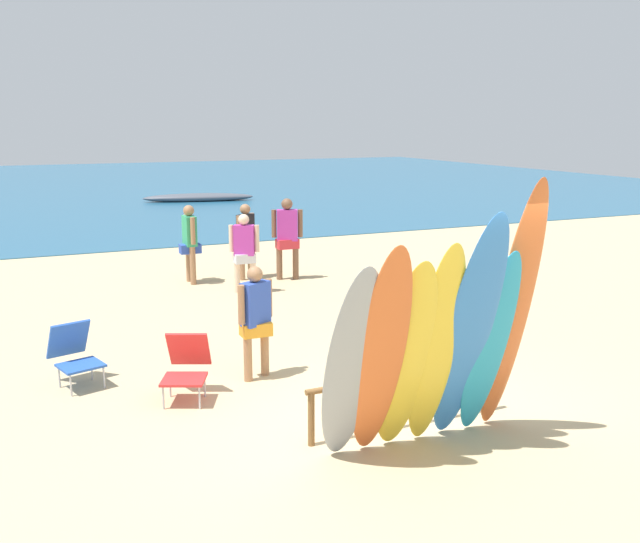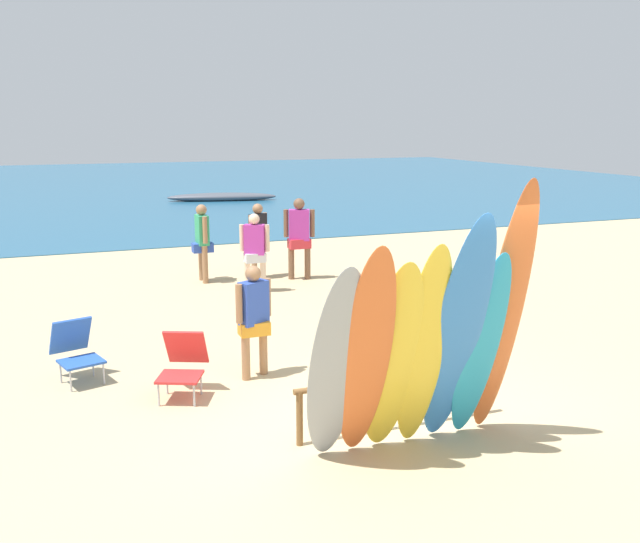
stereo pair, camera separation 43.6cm
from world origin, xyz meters
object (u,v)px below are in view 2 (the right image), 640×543
object	(u,v)px
surfboard_grey_0	(336,367)
beach_chair_red	(183,361)
beachgoer_near_rack	(254,314)
beach_chair_blue	(76,348)
beachgoer_photographing	(255,247)
surfboard_blue_4	(458,333)
surfboard_teal_5	(480,347)
surfboard_orange_6	(504,311)
surfboard_orange_1	(366,355)
beachgoer_by_water	(299,233)
beachgoer_midbeach	(202,237)
surfboard_rack	(395,388)
surfboard_yellow_3	(423,349)
beachgoer_strolling	(258,235)
distant_boat	(222,197)
surfboard_yellow_2	(393,359)

from	to	relation	value
surfboard_grey_0	beach_chair_red	world-z (taller)	surfboard_grey_0
beachgoer_near_rack	beach_chair_blue	bearing A→B (deg)	-42.71
beachgoer_photographing	beach_chair_red	distance (m)	5.28
surfboard_blue_4	beach_chair_blue	size ratio (longest dim) A/B	3.11
surfboard_teal_5	surfboard_orange_6	xyz separation A→B (m)	(0.27, 0.01, 0.35)
surfboard_orange_1	beachgoer_by_water	size ratio (longest dim) A/B	1.37
surfboard_orange_1	beachgoer_midbeach	bearing A→B (deg)	94.49
beachgoer_by_water	beach_chair_blue	distance (m)	6.51
surfboard_rack	beachgoer_near_rack	bearing A→B (deg)	115.38
surfboard_teal_5	beachgoer_near_rack	bearing A→B (deg)	118.83
surfboard_orange_1	surfboard_yellow_3	world-z (taller)	surfboard_orange_1
surfboard_grey_0	beachgoer_near_rack	size ratio (longest dim) A/B	1.45
beachgoer_strolling	distant_boat	world-z (taller)	beachgoer_strolling
beachgoer_near_rack	distant_boat	distance (m)	20.96
surfboard_orange_6	beachgoer_by_water	world-z (taller)	surfboard_orange_6
beach_chair_blue	distant_boat	xyz separation A→B (m)	(6.49, 19.77, -0.26)
beachgoer_strolling	beach_chair_red	size ratio (longest dim) A/B	1.80
surfboard_teal_5	beach_chair_red	xyz separation A→B (m)	(-2.60, 2.39, -0.62)
surfboard_teal_5	distant_boat	xyz separation A→B (m)	(2.69, 23.16, -0.87)
surfboard_teal_5	distant_boat	size ratio (longest dim) A/B	0.46
surfboard_grey_0	beachgoer_near_rack	bearing A→B (deg)	92.05
distant_boat	surfboard_rack	bearing A→B (deg)	-98.41
surfboard_orange_6	distant_boat	distance (m)	23.31
surfboard_grey_0	beachgoer_midbeach	size ratio (longest dim) A/B	1.33
surfboard_yellow_2	distant_boat	xyz separation A→B (m)	(3.67, 23.15, -0.86)
surfboard_orange_6	beachgoer_near_rack	bearing A→B (deg)	124.23
beachgoer_strolling	beachgoer_by_water	bearing A→B (deg)	111.87
surfboard_yellow_3	distant_boat	bearing A→B (deg)	87.41
surfboard_teal_5	beach_chair_red	size ratio (longest dim) A/B	2.43
surfboard_orange_6	beachgoer_strolling	world-z (taller)	surfboard_orange_6
surfboard_teal_5	beach_chair_red	distance (m)	3.59
surfboard_rack	surfboard_blue_4	world-z (taller)	surfboard_blue_4
surfboard_yellow_3	beachgoer_strolling	distance (m)	8.41
surfboard_orange_1	beach_chair_blue	distance (m)	4.32
beachgoer_strolling	surfboard_orange_1	bearing A→B (deg)	41.38
surfboard_grey_0	surfboard_orange_1	xyz separation A→B (m)	(0.28, -0.06, 0.09)
beachgoer_strolling	beach_chair_red	world-z (taller)	beachgoer_strolling
surfboard_yellow_3	beach_chair_blue	distance (m)	4.68
surfboard_grey_0	surfboard_yellow_3	bearing A→B (deg)	-0.53
surfboard_orange_6	distant_boat	world-z (taller)	surfboard_orange_6
surfboard_rack	surfboard_yellow_2	xyz separation A→B (m)	(-0.34, -0.58, 0.56)
surfboard_yellow_2	surfboard_teal_5	size ratio (longest dim) A/B	1.00
surfboard_yellow_3	beachgoer_midbeach	xyz separation A→B (m)	(-0.46, 8.44, -0.17)
surfboard_rack	beachgoer_strolling	world-z (taller)	beachgoer_strolling
surfboard_yellow_3	beach_chair_red	bearing A→B (deg)	134.36
beachgoer_near_rack	beachgoer_photographing	bearing A→B (deg)	-130.07
surfboard_blue_4	beachgoer_near_rack	distance (m)	3.07
distant_boat	surfboard_blue_4	bearing A→B (deg)	-97.40
surfboard_rack	surfboard_yellow_3	bearing A→B (deg)	-91.92
surfboard_orange_1	surfboard_teal_5	size ratio (longest dim) A/B	1.10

